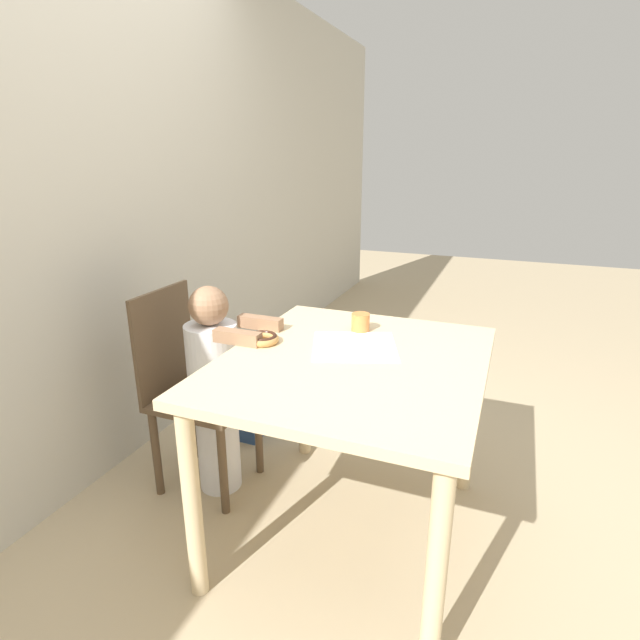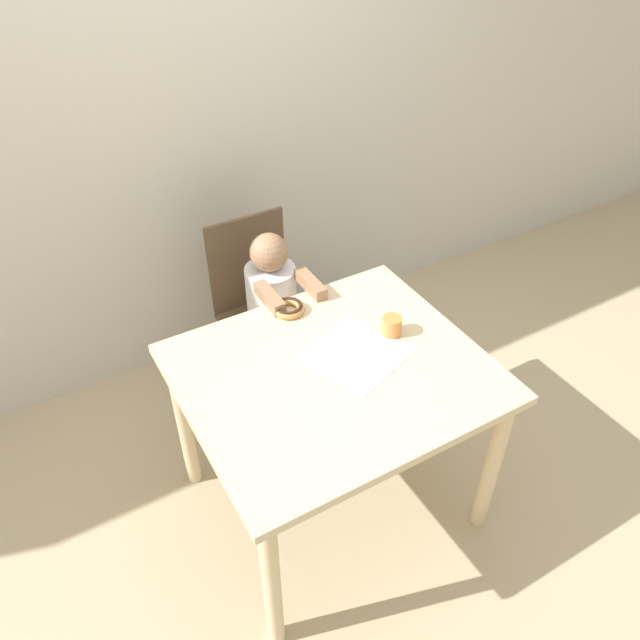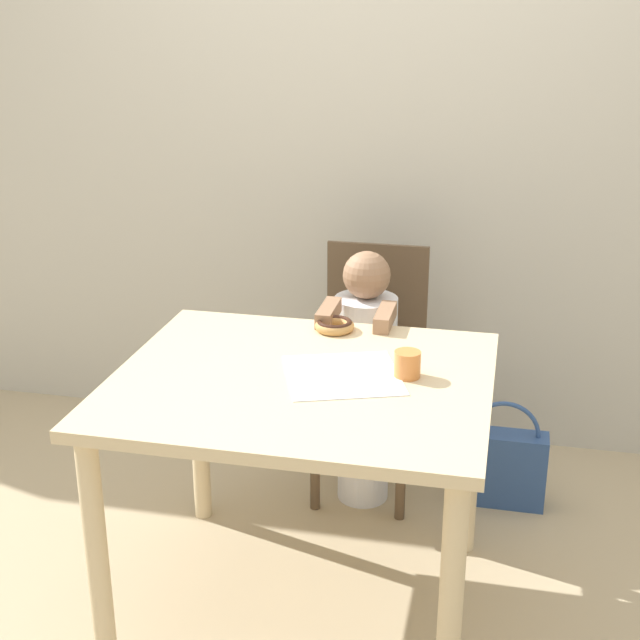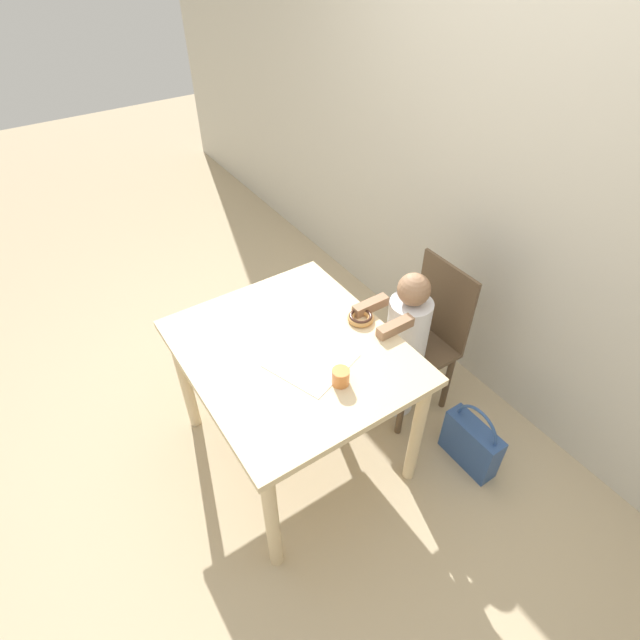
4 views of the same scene
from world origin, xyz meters
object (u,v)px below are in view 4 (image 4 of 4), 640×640
object	(u,v)px
donut	(361,317)
cup	(341,377)
chair	(421,341)
handbag	(471,443)
child_figure	(404,346)

from	to	relation	value
donut	cup	distance (m)	0.41
chair	handbag	size ratio (longest dim) A/B	2.22
donut	child_figure	bearing A→B (deg)	78.55
child_figure	cup	size ratio (longest dim) A/B	12.59
chair	cup	world-z (taller)	chair
cup	handbag	bearing A→B (deg)	66.46
chair	donut	distance (m)	0.50
donut	handbag	bearing A→B (deg)	31.57
child_figure	donut	world-z (taller)	child_figure
child_figure	donut	size ratio (longest dim) A/B	7.51
child_figure	cup	bearing A→B (deg)	-69.60
handbag	child_figure	bearing A→B (deg)	-171.94
donut	cup	bearing A→B (deg)	-48.94
chair	donut	world-z (taller)	chair
chair	child_figure	world-z (taller)	child_figure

